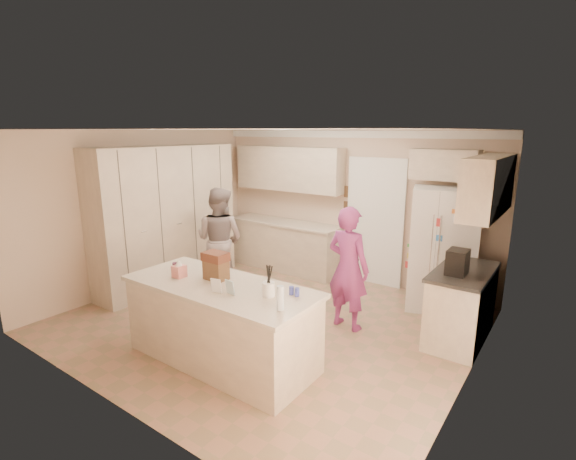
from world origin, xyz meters
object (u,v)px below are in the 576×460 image
Objects in this scene: refrigerator at (442,250)px; coffee_maker at (457,262)px; dollhouse_body at (216,270)px; teen_boy at (220,240)px; teen_girl at (348,268)px; utensil_crock at (268,289)px; tissue_box at (179,271)px; island_base at (221,324)px.

coffee_maker is (0.46, -1.04, 0.17)m from refrigerator.
dollhouse_body is (-1.74, -2.84, 0.14)m from refrigerator.
dollhouse_body is at bearing 121.11° from teen_boy.
teen_boy is at bearing -173.56° from refrigerator.
teen_girl is (-0.82, -1.36, -0.07)m from refrigerator.
utensil_crock is 2.71m from teen_boy.
refrigerator is 3.72m from tissue_box.
refrigerator reaches higher than coffee_maker.
coffee_maker is 1.15× the size of dollhouse_body.
refrigerator is 6.00× the size of coffee_maker.
utensil_crock reaches higher than island_base.
dollhouse_body is (-0.15, 0.10, 0.60)m from island_base.
dollhouse_body is 2.07m from teen_boy.
coffee_maker reaches higher than island_base.
teen_boy is (-3.62, -0.31, -0.21)m from coffee_maker.
teen_boy is (-1.42, 1.49, -0.18)m from dollhouse_body.
refrigerator reaches higher than island_base.
tissue_box reaches higher than island_base.
coffee_maker is 3.28m from tissue_box.
utensil_crock is at bearing 132.73° from teen_boy.
teen_girl reaches higher than coffee_maker.
teen_boy reaches higher than coffee_maker.
teen_boy is at bearing 134.60° from island_base.
dollhouse_body reaches higher than island_base.
utensil_crock is at bearing 7.13° from tissue_box.
tissue_box is at bearing -172.87° from utensil_crock.
dollhouse_body is 0.16× the size of teen_girl.
teen_boy reaches higher than tissue_box.
tissue_box is at bearing -141.82° from refrigerator.
island_base is at bearing -137.17° from coffee_maker.
coffee_maker reaches higher than utensil_crock.
tissue_box is (-2.60, -2.00, -0.07)m from coffee_maker.
refrigerator is 1.05× the size of teen_boy.
coffee_maker is at bearing -83.01° from refrigerator.
dollhouse_body reaches higher than utensil_crock.
tissue_box is 2.15m from teen_girl.
teen_girl is (0.92, 1.49, -0.21)m from dollhouse_body.
coffee_maker is 2.00× the size of utensil_crock.
refrigerator is 0.82× the size of island_base.
island_base is at bearing 10.30° from tissue_box.
island_base is 0.79m from tissue_box.
island_base is 8.46× the size of dollhouse_body.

